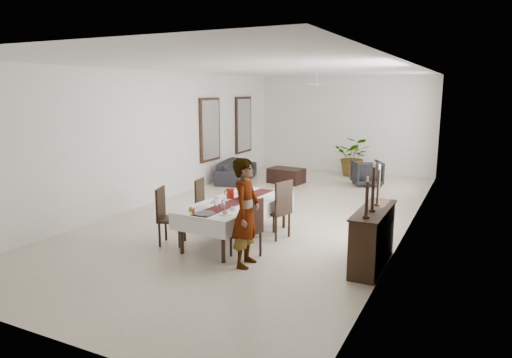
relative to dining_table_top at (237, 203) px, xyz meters
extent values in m
cube|color=beige|center=(-0.25, 2.03, -0.70)|extent=(6.00, 12.00, 0.00)
cube|color=white|center=(-0.25, 2.03, 2.50)|extent=(6.00, 12.00, 0.02)
cube|color=white|center=(-0.25, 8.03, 0.90)|extent=(6.00, 0.02, 3.20)
cube|color=white|center=(-0.25, -3.97, 0.90)|extent=(6.00, 0.02, 3.20)
cube|color=white|center=(-3.25, 2.03, 0.90)|extent=(0.02, 12.00, 3.20)
cube|color=white|center=(2.75, 2.03, 0.90)|extent=(0.02, 12.00, 3.20)
cube|color=black|center=(0.00, 0.00, 0.00)|extent=(1.10, 2.36, 0.05)
cylinder|color=black|center=(-0.49, -1.07, -0.36)|extent=(0.07, 0.07, 0.67)
cylinder|color=black|center=(0.36, -1.12, -0.36)|extent=(0.07, 0.07, 0.67)
cylinder|color=black|center=(-0.36, 1.12, -0.36)|extent=(0.07, 0.07, 0.67)
cylinder|color=black|center=(0.49, 1.07, -0.36)|extent=(0.07, 0.07, 0.67)
cube|color=white|center=(0.00, 0.00, 0.03)|extent=(1.28, 2.54, 0.01)
cube|color=white|center=(-0.56, 0.03, -0.11)|extent=(0.16, 2.48, 0.29)
cube|color=silver|center=(0.56, -0.03, -0.11)|extent=(0.16, 2.48, 0.29)
cube|color=white|center=(-0.08, -1.23, -0.11)|extent=(1.13, 0.08, 0.29)
cube|color=silver|center=(0.08, 1.23, -0.11)|extent=(1.13, 0.08, 0.29)
cube|color=#551818|center=(0.00, 0.00, 0.04)|extent=(0.48, 2.42, 0.00)
cylinder|color=maroon|center=(-0.23, 0.16, 0.13)|extent=(0.15, 0.15, 0.19)
torus|color=maroon|center=(-0.31, 0.16, 0.13)|extent=(0.12, 0.03, 0.12)
cylinder|color=white|center=(0.08, -0.63, 0.12)|extent=(0.07, 0.07, 0.16)
cylinder|color=white|center=(-0.13, -0.52, 0.12)|extent=(0.07, 0.07, 0.16)
cylinder|color=silver|center=(0.05, 0.05, 0.12)|extent=(0.07, 0.07, 0.16)
cylinder|color=silver|center=(0.25, -0.59, 0.06)|extent=(0.09, 0.09, 0.06)
cylinder|color=white|center=(0.25, -0.59, 0.04)|extent=(0.14, 0.14, 0.01)
cylinder|color=white|center=(-0.31, -0.32, 0.06)|extent=(0.09, 0.09, 0.06)
cylinder|color=white|center=(-0.31, -0.32, 0.04)|extent=(0.14, 0.14, 0.01)
cylinder|color=white|center=(0.26, -0.88, 0.04)|extent=(0.23, 0.23, 0.01)
sphere|color=tan|center=(0.26, -0.88, 0.07)|extent=(0.09, 0.09, 0.09)
cylinder|color=silver|center=(-0.33, -0.70, 0.04)|extent=(0.23, 0.23, 0.01)
cylinder|color=white|center=(-0.27, 0.55, 0.04)|extent=(0.23, 0.23, 0.01)
cylinder|color=#46464B|center=(-0.06, -1.01, 0.04)|extent=(0.35, 0.35, 0.02)
cylinder|color=#8E4514|center=(-0.27, -1.02, 0.07)|extent=(0.06, 0.06, 0.07)
cylinder|color=#916115|center=(-0.37, -0.96, 0.07)|extent=(0.06, 0.06, 0.07)
cylinder|color=brown|center=(0.06, 0.24, 0.08)|extent=(0.29, 0.29, 0.10)
sphere|color=maroon|center=(0.09, 0.25, 0.15)|extent=(0.09, 0.09, 0.09)
sphere|color=#507322|center=(0.03, 0.27, 0.15)|extent=(0.08, 0.08, 0.08)
cube|color=black|center=(0.55, -0.71, -0.25)|extent=(0.54, 0.54, 0.05)
cylinder|color=black|center=(0.66, -0.93, -0.49)|extent=(0.05, 0.05, 0.42)
cylinder|color=black|center=(0.77, -0.60, -0.49)|extent=(0.05, 0.05, 0.42)
cylinder|color=black|center=(0.33, -0.82, -0.49)|extent=(0.05, 0.05, 0.42)
cylinder|color=black|center=(0.44, -0.49, -0.49)|extent=(0.05, 0.05, 0.42)
cube|color=black|center=(0.73, -0.77, 0.04)|extent=(0.17, 0.42, 0.54)
cube|color=black|center=(0.56, 0.45, -0.21)|extent=(0.58, 0.58, 0.05)
cylinder|color=black|center=(0.69, 0.21, -0.47)|extent=(0.06, 0.06, 0.46)
cylinder|color=black|center=(0.80, 0.58, -0.47)|extent=(0.06, 0.06, 0.46)
cylinder|color=black|center=(0.33, 0.32, -0.47)|extent=(0.06, 0.06, 0.46)
cylinder|color=black|center=(0.44, 0.69, -0.47)|extent=(0.06, 0.06, 0.46)
cube|color=black|center=(0.77, 0.39, 0.11)|extent=(0.17, 0.46, 0.59)
cube|color=black|center=(-0.93, -0.74, -0.24)|extent=(0.56, 0.56, 0.05)
cylinder|color=black|center=(-1.16, -0.63, -0.48)|extent=(0.06, 0.06, 0.43)
cylinder|color=black|center=(-1.04, -0.97, -0.48)|extent=(0.06, 0.06, 0.43)
cylinder|color=black|center=(-0.82, -0.51, -0.48)|extent=(0.06, 0.06, 0.43)
cylinder|color=black|center=(-0.70, -0.85, -0.48)|extent=(0.06, 0.06, 0.43)
cube|color=black|center=(-1.12, -0.80, 0.06)|extent=(0.18, 0.43, 0.56)
cube|color=black|center=(-0.92, 0.47, -0.26)|extent=(0.47, 0.47, 0.05)
cylinder|color=black|center=(-1.11, 0.61, -0.49)|extent=(0.05, 0.05, 0.41)
cylinder|color=black|center=(-1.06, 0.28, -0.49)|extent=(0.05, 0.05, 0.41)
cylinder|color=black|center=(-0.78, 0.66, -0.49)|extent=(0.05, 0.05, 0.41)
cylinder|color=black|center=(-0.73, 0.33, -0.49)|extent=(0.05, 0.05, 0.41)
cube|color=black|center=(-1.10, 0.44, 0.02)|extent=(0.10, 0.41, 0.53)
imported|color=gray|center=(0.74, -1.05, 0.16)|extent=(0.48, 0.67, 1.72)
cube|color=black|center=(2.53, -0.21, -0.25)|extent=(0.40, 1.50, 0.90)
cube|color=black|center=(2.53, -0.21, 0.22)|extent=(0.44, 1.56, 0.03)
cylinder|color=black|center=(2.53, -0.76, 0.25)|extent=(0.10, 0.10, 0.03)
cylinder|color=black|center=(2.53, -0.76, 0.51)|extent=(0.05, 0.05, 0.50)
cylinder|color=beige|center=(2.53, -0.76, 0.80)|extent=(0.04, 0.04, 0.08)
cylinder|color=black|center=(2.53, -0.36, 0.25)|extent=(0.10, 0.10, 0.03)
cylinder|color=black|center=(2.53, -0.36, 0.59)|extent=(0.05, 0.05, 0.65)
cylinder|color=white|center=(2.53, -0.36, 0.95)|extent=(0.04, 0.04, 0.08)
cylinder|color=black|center=(2.53, 0.04, 0.25)|extent=(0.10, 0.10, 0.03)
cylinder|color=black|center=(2.53, 0.04, 0.54)|extent=(0.05, 0.05, 0.55)
cylinder|color=silver|center=(2.53, 0.04, 0.85)|extent=(0.04, 0.04, 0.08)
imported|color=#27252A|center=(-2.73, 4.97, -0.39)|extent=(1.33, 2.26, 0.62)
imported|color=#2A272C|center=(1.02, 6.02, -0.33)|extent=(1.08, 1.09, 0.73)
cube|color=black|center=(-1.21, 5.29, -0.47)|extent=(1.07, 0.78, 0.44)
imported|color=#284E1F|center=(0.29, 7.36, -0.07)|extent=(1.17, 1.02, 1.26)
cube|color=black|center=(-3.21, 4.23, 0.90)|extent=(0.06, 1.05, 1.85)
cube|color=silver|center=(-3.17, 4.23, 0.90)|extent=(0.01, 0.90, 1.70)
cube|color=black|center=(-3.21, 6.33, 0.90)|extent=(0.06, 1.05, 1.85)
cube|color=silver|center=(-3.17, 6.33, 0.90)|extent=(0.01, 0.90, 1.70)
cylinder|color=white|center=(-0.25, 5.03, 2.40)|extent=(0.04, 0.04, 0.20)
cylinder|color=silver|center=(-0.25, 5.03, 2.20)|extent=(0.16, 0.16, 0.08)
cube|color=white|center=(-0.25, 5.38, 2.20)|extent=(0.10, 0.55, 0.01)
cube|color=white|center=(-0.25, 4.68, 2.20)|extent=(0.10, 0.55, 0.01)
cube|color=silver|center=(0.10, 5.03, 2.20)|extent=(0.55, 0.10, 0.01)
cube|color=silver|center=(-0.60, 5.03, 2.20)|extent=(0.55, 0.10, 0.01)
camera|label=1|loc=(3.92, -7.14, 2.04)|focal=32.00mm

